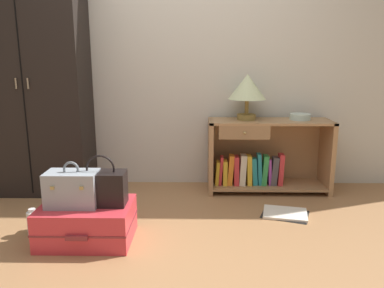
{
  "coord_description": "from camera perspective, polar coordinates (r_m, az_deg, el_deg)",
  "views": [
    {
      "loc": [
        0.21,
        -2.16,
        1.21
      ],
      "look_at": [
        0.17,
        0.77,
        0.55
      ],
      "focal_mm": 35.14,
      "sensor_mm": 36.0,
      "label": 1
    }
  ],
  "objects": [
    {
      "name": "back_wall",
      "position": [
        3.67,
        -2.49,
        14.1
      ],
      "size": [
        6.4,
        0.1,
        2.6
      ],
      "primitive_type": "cube",
      "color": "beige",
      "rests_on": "ground_plane"
    },
    {
      "name": "ground_plane",
      "position": [
        2.48,
        -4.29,
        -16.48
      ],
      "size": [
        9.0,
        9.0,
        0.0
      ],
      "primitive_type": "plane",
      "color": "#9E7047"
    },
    {
      "name": "wardrobe",
      "position": [
        3.67,
        -22.86,
        8.7
      ],
      "size": [
        0.92,
        0.47,
        2.03
      ],
      "color": "black",
      "rests_on": "ground_plane"
    },
    {
      "name": "bookshelf",
      "position": [
        3.57,
        10.69,
        -1.94
      ],
      "size": [
        1.12,
        0.39,
        0.67
      ],
      "color": "#A37A51",
      "rests_on": "ground_plane"
    },
    {
      "name": "suitcase_large",
      "position": [
        2.7,
        -15.62,
        -11.38
      ],
      "size": [
        0.62,
        0.46,
        0.26
      ],
      "color": "#D1333D",
      "rests_on": "ground_plane"
    },
    {
      "name": "open_book_on_floor",
      "position": [
        3.14,
        13.95,
        -10.2
      ],
      "size": [
        0.43,
        0.38,
        0.02
      ],
      "color": "white",
      "rests_on": "ground_plane"
    },
    {
      "name": "bowl",
      "position": [
        3.58,
        16.08,
        3.99
      ],
      "size": [
        0.19,
        0.19,
        0.06
      ],
      "primitive_type": "cylinder",
      "color": "silver",
      "rests_on": "bookshelf"
    },
    {
      "name": "handbag",
      "position": [
        2.6,
        -13.59,
        -6.42
      ],
      "size": [
        0.33,
        0.17,
        0.34
      ],
      "color": "black",
      "rests_on": "suitcase_large"
    },
    {
      "name": "table_lamp",
      "position": [
        3.46,
        8.39,
        8.34
      ],
      "size": [
        0.34,
        0.34,
        0.41
      ],
      "color": "olive",
      "rests_on": "bookshelf"
    },
    {
      "name": "bottle",
      "position": [
        2.93,
        -22.98,
        -10.91
      ],
      "size": [
        0.08,
        0.08,
        0.19
      ],
      "color": "white",
      "rests_on": "ground_plane"
    },
    {
      "name": "train_case",
      "position": [
        2.62,
        -17.69,
        -6.47
      ],
      "size": [
        0.34,
        0.2,
        0.31
      ],
      "color": "#8E99A3",
      "rests_on": "suitcase_large"
    }
  ]
}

